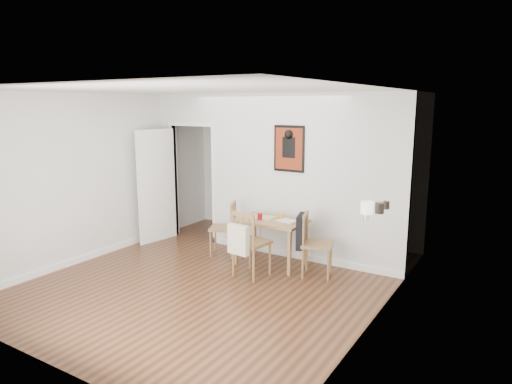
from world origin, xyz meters
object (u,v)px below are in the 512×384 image
Objects in this scene: chair_left at (223,229)px; orange_fruit at (281,216)px; fireplace at (377,258)px; bookshelf at (235,181)px; chair_right at (316,244)px; red_glass at (260,216)px; mantel_lamp at (367,209)px; ceramic_jar_a at (380,208)px; notebook at (287,221)px; chair_front at (251,243)px; dining_table at (271,225)px; ceramic_jar_b at (386,205)px.

chair_left is 11.54× the size of orange_fruit.
bookshelf is at bearing 148.50° from fireplace.
chair_right is 9.25× the size of red_glass.
ceramic_jar_a is (0.02, 0.42, -0.07)m from mantel_lamp.
orange_fruit is 0.17m from notebook.
chair_right is at bearing 31.86° from chair_front.
bookshelf is 6.72× the size of notebook.
bookshelf is 2.43m from notebook.
mantel_lamp is at bearing -42.89° from chair_right.
mantel_lamp is at bearing -29.60° from dining_table.
notebook is 1.77m from ceramic_jar_a.
mantel_lamp is (1.80, -0.45, 0.80)m from chair_front.
chair_front is at bearing -32.13° from chair_left.
dining_table is 0.59m from chair_front.
chair_left is 0.71× the size of fireplace.
red_glass is at bearing 179.88° from chair_right.
bookshelf is at bearing 148.97° from ceramic_jar_a.
orange_fruit is 0.60× the size of ceramic_jar_a.
bookshelf is 4.31m from mantel_lamp.
dining_table is 2.01m from ceramic_jar_a.
dining_table is 2.28m from bookshelf.
mantel_lamp is at bearing -34.50° from notebook.
notebook is 1.30× the size of mantel_lamp.
fireplace is (1.83, -0.08, 0.13)m from chair_front.
fireplace is (2.71, -0.63, 0.17)m from chair_left.
red_glass is at bearing 163.92° from fireplace.
notebook is (0.25, 0.61, 0.22)m from chair_front.
chair_left is at bearing 177.78° from chair_right.
bookshelf is 19.04× the size of red_glass.
chair_right is 0.75m from orange_fruit.
red_glass is 1.03× the size of ceramic_jar_b.
fireplace is at bearing -2.47° from chair_front.
chair_right is 0.93m from chair_front.
ceramic_jar_a is at bearing -12.27° from chair_left.
chair_front is at bearing -99.19° from orange_fruit.
bookshelf reaches higher than ceramic_jar_a.
bookshelf reaches higher than chair_left.
chair_right is at bearing 151.38° from fireplace.
chair_front is at bearing -148.14° from chair_right.
chair_front is 0.51× the size of bookshelf.
bookshelf is 14.94× the size of ceramic_jar_a.
chair_right is (1.67, -0.06, 0.03)m from chair_left.
notebook is (0.25, 0.04, 0.09)m from dining_table.
chair_right is 2.97m from bookshelf.
fireplace is 1.72m from notebook.
ceramic_jar_b is at bearing 89.36° from ceramic_jar_a.
orange_fruit is (-1.71, 0.77, 0.13)m from fireplace.
dining_table is 3.67× the size of notebook.
ceramic_jar_a is at bearing 103.63° from fireplace.
chair_left is 1.17m from notebook.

